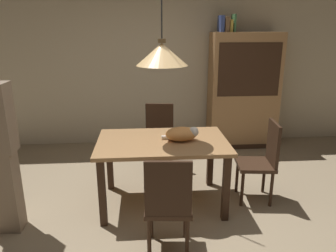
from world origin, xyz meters
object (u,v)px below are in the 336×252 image
(book_brown_thick, at_px, (226,24))
(chair_far_back, at_px, (159,135))
(dining_table, at_px, (162,149))
(cat_sleeping, at_px, (182,134))
(book_blue_wide, at_px, (221,24))
(book_yellow_short, at_px, (230,26))
(book_green_slim, at_px, (234,23))
(pendant_lamp, at_px, (162,54))
(chair_near_front, at_px, (168,202))
(hutch_bookcase, at_px, (243,93))
(chair_right_side, at_px, (263,158))

(book_brown_thick, bearing_deg, chair_far_back, -139.75)
(dining_table, xyz_separation_m, cat_sleeping, (0.21, -0.02, 0.18))
(book_blue_wide, relative_size, book_brown_thick, 1.00)
(book_yellow_short, bearing_deg, cat_sleeping, -117.49)
(book_yellow_short, relative_size, book_green_slim, 0.77)
(pendant_lamp, distance_m, book_brown_thick, 2.11)
(cat_sleeping, height_order, book_brown_thick, book_brown_thick)
(book_green_slim, bearing_deg, chair_near_front, -114.45)
(pendant_lamp, height_order, hutch_bookcase, pendant_lamp)
(cat_sleeping, xyz_separation_m, pendant_lamp, (-0.21, 0.02, 0.84))
(chair_near_front, height_order, book_yellow_short, book_yellow_short)
(book_blue_wide, bearing_deg, chair_right_side, -86.30)
(chair_near_front, distance_m, hutch_bookcase, 3.05)
(chair_far_back, bearing_deg, chair_right_side, -38.38)
(dining_table, distance_m, cat_sleeping, 0.28)
(chair_near_front, xyz_separation_m, pendant_lamp, (0.01, 0.88, 1.15))
(cat_sleeping, distance_m, book_brown_thick, 2.31)
(chair_right_side, height_order, cat_sleeping, chair_right_side)
(book_blue_wide, xyz_separation_m, book_green_slim, (0.19, 0.00, 0.01))
(chair_right_side, relative_size, book_blue_wide, 3.88)
(cat_sleeping, height_order, hutch_bookcase, hutch_bookcase)
(chair_near_front, bearing_deg, chair_right_side, 37.48)
(book_brown_thick, bearing_deg, hutch_bookcase, -0.25)
(chair_right_side, xyz_separation_m, cat_sleeping, (-0.91, -0.01, 0.32))
(book_brown_thick, xyz_separation_m, book_yellow_short, (0.07, 0.00, -0.02))
(chair_right_side, bearing_deg, dining_table, 179.58)
(hutch_bookcase, relative_size, book_green_slim, 7.12)
(cat_sleeping, bearing_deg, chair_right_side, 0.72)
(chair_near_front, height_order, book_blue_wide, book_blue_wide)
(chair_far_back, xyz_separation_m, hutch_bookcase, (1.42, 0.91, 0.38))
(dining_table, relative_size, chair_right_side, 1.51)
(chair_right_side, height_order, book_blue_wide, book_blue_wide)
(chair_near_front, distance_m, cat_sleeping, 0.94)
(chair_near_front, bearing_deg, book_brown_thick, 67.72)
(chair_far_back, relative_size, book_blue_wide, 3.88)
(dining_table, xyz_separation_m, chair_far_back, (0.01, 0.88, -0.14))
(book_blue_wide, relative_size, book_green_slim, 0.92)
(hutch_bookcase, bearing_deg, book_brown_thick, 179.75)
(hutch_bookcase, relative_size, book_brown_thick, 7.71)
(book_yellow_short, bearing_deg, book_blue_wide, 180.00)
(chair_near_front, xyz_separation_m, chair_far_back, (0.02, 1.76, 0.00))
(chair_near_front, height_order, book_green_slim, book_green_slim)
(dining_table, height_order, chair_right_side, chair_right_side)
(pendant_lamp, height_order, book_green_slim, pendant_lamp)
(pendant_lamp, xyz_separation_m, book_yellow_short, (1.16, 1.79, 0.28))
(dining_table, height_order, chair_near_front, chair_near_front)
(dining_table, bearing_deg, chair_near_front, -90.42)
(chair_right_side, bearing_deg, chair_far_back, 141.62)
(pendant_lamp, relative_size, hutch_bookcase, 0.70)
(chair_right_side, bearing_deg, chair_near_front, -142.52)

